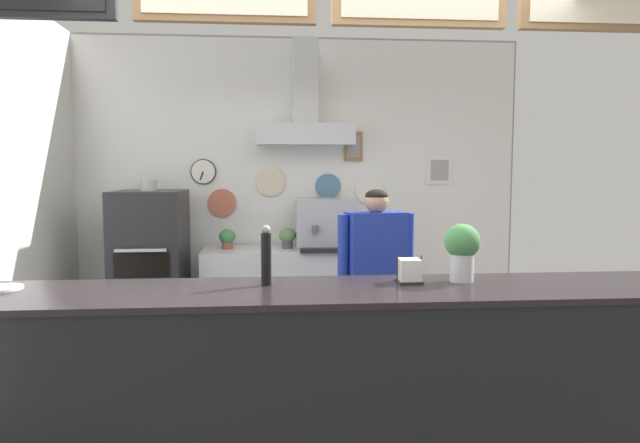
{
  "coord_description": "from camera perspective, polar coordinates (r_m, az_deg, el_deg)",
  "views": [
    {
      "loc": [
        -0.26,
        -3.17,
        1.64
      ],
      "look_at": [
        0.07,
        0.68,
        1.29
      ],
      "focal_mm": 31.58,
      "sensor_mm": 36.0,
      "label": 1
    }
  ],
  "objects": [
    {
      "name": "service_counter",
      "position": [
        2.86,
        0.71,
        -17.49
      ],
      "size": [
        3.69,
        0.64,
        1.08
      ],
      "color": "black",
      "rests_on": "ground_plane"
    },
    {
      "name": "pepper_grinder",
      "position": [
        2.76,
        -5.48,
        -3.46
      ],
      "size": [
        0.05,
        0.05,
        0.3
      ],
      "color": "black",
      "rests_on": "service_counter"
    },
    {
      "name": "condiment_plate",
      "position": [
        3.07,
        -29.62,
        -5.89
      ],
      "size": [
        0.2,
        0.2,
        0.01
      ],
      "color": "white",
      "rests_on": "service_counter"
    },
    {
      "name": "basil_vase",
      "position": [
        2.92,
        14.19,
        -2.85
      ],
      "size": [
        0.18,
        0.18,
        0.29
      ],
      "color": "silver",
      "rests_on": "service_counter"
    },
    {
      "name": "shop_worker",
      "position": [
        4.18,
        5.68,
        -6.46
      ],
      "size": [
        0.58,
        0.29,
        1.51
      ],
      "rotation": [
        0.0,
        0.0,
        3.31
      ],
      "color": "#232328",
      "rests_on": "ground_plane"
    },
    {
      "name": "potted_rosemary",
      "position": [
        5.37,
        -9.37,
        -1.67
      ],
      "size": [
        0.15,
        0.15,
        0.19
      ],
      "color": "#9E563D",
      "rests_on": "back_prep_counter"
    },
    {
      "name": "napkin_holder",
      "position": [
        2.87,
        9.02,
        -5.01
      ],
      "size": [
        0.13,
        0.12,
        0.14
      ],
      "color": "#262628",
      "rests_on": "service_counter"
    },
    {
      "name": "espresso_machine",
      "position": [
        5.29,
        0.48,
        -0.24
      ],
      "size": [
        0.55,
        0.53,
        0.47
      ],
      "color": "#A3A5AD",
      "rests_on": "back_prep_counter"
    },
    {
      "name": "pizza_oven",
      "position": [
        5.35,
        -16.74,
        -4.83
      ],
      "size": [
        0.61,
        0.76,
        1.56
      ],
      "color": "#232326",
      "rests_on": "ground_plane"
    },
    {
      "name": "back_wall_assembly",
      "position": [
        5.48,
        -2.11,
        4.58
      ],
      "size": [
        4.41,
        2.99,
        2.94
      ],
      "color": "gray",
      "rests_on": "ground_plane"
    },
    {
      "name": "potted_oregano",
      "position": [
        5.33,
        -3.32,
        -1.55
      ],
      "size": [
        0.16,
        0.16,
        0.2
      ],
      "color": "#4C4C51",
      "rests_on": "back_prep_counter"
    },
    {
      "name": "back_prep_counter",
      "position": [
        5.41,
        -3.95,
        -7.6
      ],
      "size": [
        1.46,
        0.58,
        0.91
      ],
      "color": "silver",
      "rests_on": "ground_plane"
    }
  ]
}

